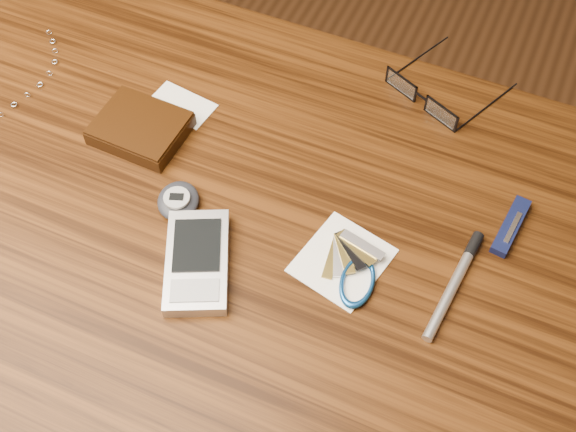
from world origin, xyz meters
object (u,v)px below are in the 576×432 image
Objects in this scene: pda_phone at (197,261)px; notepad_keys at (350,269)px; silver_pen at (458,276)px; pocket_knife at (511,226)px; pedometer at (178,201)px; eyeglasses at (425,97)px; desk at (225,269)px; wallet_and_card at (141,127)px.

pda_phone is 0.17m from notepad_keys.
silver_pen is (0.27, 0.10, -0.00)m from pda_phone.
pocket_knife and silver_pen have the same top height.
pedometer is at bearing 179.60° from notepad_keys.
notepad_keys is 0.78× the size of silver_pen.
eyeglasses is 1.94× the size of pocket_knife.
desk is 7.16× the size of wallet_and_card.
desk is 14.35× the size of pedometer.
wallet_and_card is 0.21m from pda_phone.
notepad_keys is at bearing 21.41° from pda_phone.
wallet_and_card is 0.46m from pocket_knife.
wallet_and_card is 0.85× the size of eyeglasses.
notepad_keys is 0.12m from silver_pen.
pedometer is at bearing -39.84° from wallet_and_card.
wallet_and_card is 0.42m from silver_pen.
eyeglasses reaches higher than wallet_and_card.
notepad_keys is at bearing 1.61° from desk.
wallet_and_card reaches higher than desk.
pda_phone is 0.36m from pocket_knife.
eyeglasses is 1.43× the size of notepad_keys.
notepad_keys is (0.16, 0.06, -0.01)m from pda_phone.
notepad_keys is at bearing -161.45° from silver_pen.
eyeglasses is 0.27m from notepad_keys.
pedometer is at bearing -173.75° from silver_pen.
pda_phone is at bearing -42.99° from wallet_and_card.
desk is at bearing 92.58° from pda_phone.
pda_phone reaches higher than pocket_knife.
desk is at bearing -6.21° from pedometer.
eyeglasses is at bearing 135.67° from pocket_knife.
pedometer reaches higher than silver_pen.
desk is 0.13m from pda_phone.
wallet_and_card is 0.32m from notepad_keys.
pocket_knife is at bearing 18.80° from pedometer.
pocket_knife is (0.31, 0.13, 0.11)m from desk.
pda_phone is 1.69× the size of pocket_knife.
pedometer is 0.33m from silver_pen.
pda_phone is (0.15, -0.14, -0.00)m from wallet_and_card.
desk is 6.08× the size of eyeglasses.
desk is 6.75× the size of silver_pen.
wallet_and_card is at bearing -148.10° from eyeglasses.
pda_phone is at bearing -159.76° from silver_pen.
pedometer is 0.82× the size of pocket_knife.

